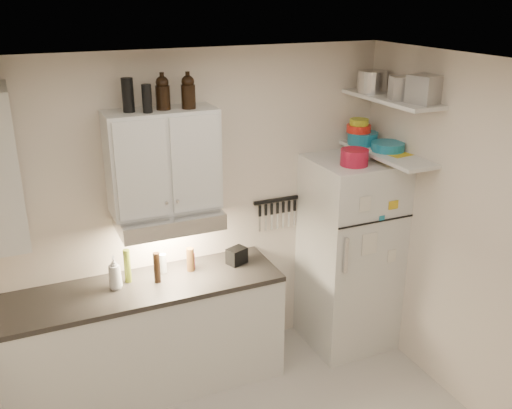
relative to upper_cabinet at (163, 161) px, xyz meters
name	(u,v)px	position (x,y,z in m)	size (l,w,h in m)	color
ceiling	(283,71)	(0.30, -1.33, 0.78)	(3.20, 3.00, 0.02)	silver
back_wall	(197,213)	(0.30, 0.18, -0.53)	(3.20, 0.02, 2.60)	beige
right_wall	(490,253)	(1.91, -1.33, -0.53)	(0.02, 3.00, 2.60)	beige
base_cabinet	(146,340)	(-0.25, -0.14, -1.39)	(2.10, 0.60, 0.88)	silver
countertop	(142,288)	(-0.25, -0.14, -0.93)	(2.10, 0.62, 0.04)	#292623
upper_cabinet	(163,161)	(0.00, 0.00, 0.00)	(0.80, 0.33, 0.75)	silver
range_hood	(169,219)	(0.00, -0.06, -0.44)	(0.76, 0.46, 0.12)	silver
fridge	(349,254)	(1.55, -0.18, -0.98)	(0.70, 0.68, 1.70)	silver
shelf_hi	(391,99)	(1.75, -0.31, 0.38)	(0.30, 0.95, 0.03)	silver
shelf_lo	(386,154)	(1.75, -0.31, -0.07)	(0.30, 0.95, 0.03)	silver
knife_strip	(277,200)	(1.00, 0.15, -0.51)	(0.42, 0.02, 0.03)	black
dutch_oven	(354,157)	(1.45, -0.31, -0.06)	(0.22, 0.22, 0.13)	#AA1330
book_stack	(395,158)	(1.79, -0.37, -0.09)	(0.18, 0.23, 0.08)	gold
spice_jar	(370,154)	(1.66, -0.22, -0.08)	(0.05, 0.05, 0.09)	silver
stock_pot	(372,82)	(1.73, -0.07, 0.48)	(0.24, 0.24, 0.17)	silver
tin_a	(402,88)	(1.74, -0.44, 0.48)	(0.17, 0.16, 0.17)	#AAAAAD
tin_b	(425,89)	(1.81, -0.62, 0.49)	(0.20, 0.20, 0.20)	#AAAAAD
bowl_teal	(363,138)	(1.72, -0.02, 0.00)	(0.25, 0.25, 0.10)	teal
bowl_orange	(359,128)	(1.68, 0.00, 0.08)	(0.20, 0.20, 0.06)	red
bowl_yellow	(359,122)	(1.68, 0.00, 0.14)	(0.16, 0.16, 0.05)	gold
plates	(388,147)	(1.78, -0.28, -0.02)	(0.27, 0.27, 0.07)	teal
growler_a	(163,92)	(0.03, -0.01, 0.50)	(0.10, 0.10, 0.24)	black
growler_b	(188,91)	(0.20, -0.04, 0.50)	(0.10, 0.10, 0.24)	black
thermos_a	(147,99)	(-0.10, -0.07, 0.47)	(0.07, 0.07, 0.19)	black
thermos_b	(128,95)	(-0.22, 0.00, 0.49)	(0.08, 0.08, 0.23)	black
soap_bottle	(114,271)	(-0.44, -0.10, -0.76)	(0.11, 0.11, 0.29)	silver
pepper_mill	(190,259)	(0.16, -0.05, -0.81)	(0.06, 0.06, 0.19)	brown
oil_bottle	(127,266)	(-0.33, -0.03, -0.77)	(0.05, 0.05, 0.26)	#5E6E1B
vinegar_bottle	(157,268)	(-0.13, -0.13, -0.78)	(0.05, 0.05, 0.24)	black
clear_bottle	(163,263)	(-0.04, 0.01, -0.83)	(0.05, 0.05, 0.15)	silver
red_jar	(191,261)	(0.17, -0.02, -0.84)	(0.07, 0.07, 0.13)	#AA1330
caddy	(237,256)	(0.54, -0.07, -0.84)	(0.15, 0.11, 0.13)	black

